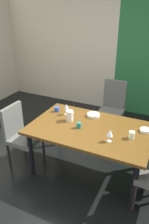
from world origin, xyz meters
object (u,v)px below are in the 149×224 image
object	(u,v)px
wine_glass_near_shelf	(110,133)
cup_right	(79,125)
cup_rear	(57,109)
pitcher_center	(70,116)
chair_head_far	(112,106)
serving_bowl_east	(93,115)
chair_left_near	(20,133)
wine_glass_near_window	(66,107)
serving_bowl_corner	(145,130)
dining_table	(90,133)
cup_north	(132,135)

from	to	relation	value
wine_glass_near_shelf	cup_right	xyz separation A→B (m)	(-0.48, 0.14, -0.08)
cup_rear	pitcher_center	bearing A→B (deg)	-29.81
pitcher_center	chair_head_far	bearing A→B (deg)	75.37
serving_bowl_east	pitcher_center	world-z (taller)	pitcher_center
chair_left_near	wine_glass_near_window	world-z (taller)	chair_left_near
chair_left_near	wine_glass_near_window	size ratio (longest dim) A/B	5.64
chair_head_far	cup_right	world-z (taller)	chair_head_far
cup_right	cup_rear	bearing A→B (deg)	148.76
chair_left_near	serving_bowl_corner	xyz separation A→B (m)	(1.72, 0.48, 0.23)
serving_bowl_corner	serving_bowl_east	bearing A→B (deg)	171.48
dining_table	serving_bowl_corner	xyz separation A→B (m)	(0.70, 0.22, 0.10)
cup_north	serving_bowl_east	bearing A→B (deg)	151.08
dining_table	wine_glass_near_shelf	distance (m)	0.45
chair_left_near	pitcher_center	distance (m)	0.80
wine_glass_near_window	wine_glass_near_shelf	bearing A→B (deg)	-28.06
dining_table	cup_right	distance (m)	0.20
pitcher_center	wine_glass_near_shelf	bearing A→B (deg)	-22.09
dining_table	serving_bowl_east	distance (m)	0.36
chair_head_far	serving_bowl_corner	xyz separation A→B (m)	(0.74, -1.02, 0.20)
wine_glass_near_shelf	chair_head_far	bearing A→B (deg)	104.68
serving_bowl_east	cup_north	distance (m)	0.75
wine_glass_near_window	pitcher_center	xyz separation A→B (m)	(0.14, -0.16, -0.05)
chair_head_far	serving_bowl_corner	size ratio (longest dim) A/B	7.68
wine_glass_near_window	serving_bowl_corner	world-z (taller)	wine_glass_near_window
wine_glass_near_window	serving_bowl_east	bearing A→B (deg)	15.59
cup_rear	cup_right	bearing A→B (deg)	-31.24
cup_rear	pitcher_center	world-z (taller)	pitcher_center
dining_table	pitcher_center	xyz separation A→B (m)	(-0.35, 0.06, 0.16)
chair_head_far	wine_glass_near_window	xyz separation A→B (m)	(-0.44, -1.02, 0.31)
chair_head_far	serving_bowl_corner	bearing A→B (deg)	125.96
pitcher_center	cup_rear	bearing A→B (deg)	150.19
chair_left_near	serving_bowl_east	distance (m)	1.14
wine_glass_near_window	dining_table	bearing A→B (deg)	-24.63
serving_bowl_east	wine_glass_near_shelf	bearing A→B (deg)	-52.48
chair_head_far	wine_glass_near_shelf	distance (m)	1.54
dining_table	chair_left_near	world-z (taller)	chair_left_near
serving_bowl_east	serving_bowl_corner	distance (m)	0.79
serving_bowl_east	cup_rear	bearing A→B (deg)	-171.57
serving_bowl_east	cup_north	world-z (taller)	cup_north
wine_glass_near_window	cup_rear	distance (m)	0.21
chair_left_near	wine_glass_near_window	distance (m)	0.80
dining_table	wine_glass_near_shelf	world-z (taller)	wine_glass_near_shelf
cup_rear	pitcher_center	xyz separation A→B (m)	(0.32, -0.18, 0.04)
wine_glass_near_shelf	serving_bowl_corner	world-z (taller)	wine_glass_near_shelf
chair_left_near	chair_head_far	size ratio (longest dim) A/B	0.93
chair_left_near	cup_right	distance (m)	0.94
cup_right	cup_rear	world-z (taller)	cup_right
wine_glass_near_window	chair_left_near	bearing A→B (deg)	-138.02
chair_head_far	cup_north	world-z (taller)	chair_head_far
chair_head_far	cup_right	xyz separation A→B (m)	(-0.10, -1.31, 0.23)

